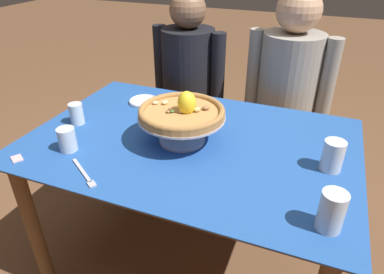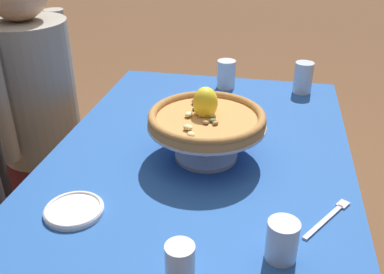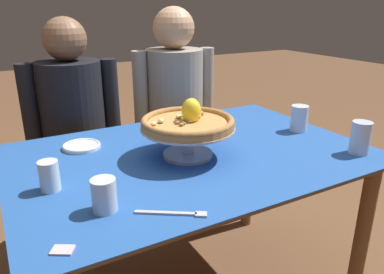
# 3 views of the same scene
# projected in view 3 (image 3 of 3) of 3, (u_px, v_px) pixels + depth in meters

# --- Properties ---
(dining_table) EXTENTS (1.33, 0.91, 0.71)m
(dining_table) POSITION_uv_depth(u_px,v_px,m) (192.00, 175.00, 1.44)
(dining_table) COLOR brown
(dining_table) RESTS_ON ground
(pizza_stand) EXTENTS (0.35, 0.35, 0.11)m
(pizza_stand) POSITION_uv_depth(u_px,v_px,m) (188.00, 137.00, 1.35)
(pizza_stand) COLOR #B7B7C1
(pizza_stand) RESTS_ON dining_table
(pizza) EXTENTS (0.34, 0.34, 0.10)m
(pizza) POSITION_uv_depth(u_px,v_px,m) (188.00, 121.00, 1.34)
(pizza) COLOR #BC8447
(pizza) RESTS_ON pizza_stand
(water_glass_front_left) EXTENTS (0.07, 0.07, 0.09)m
(water_glass_front_left) POSITION_uv_depth(u_px,v_px,m) (104.00, 197.00, 1.00)
(water_glass_front_left) COLOR silver
(water_glass_front_left) RESTS_ON dining_table
(water_glass_side_left) EXTENTS (0.06, 0.06, 0.09)m
(water_glass_side_left) POSITION_uv_depth(u_px,v_px,m) (50.00, 178.00, 1.11)
(water_glass_side_left) COLOR silver
(water_glass_side_left) RESTS_ON dining_table
(water_glass_front_right) EXTENTS (0.07, 0.07, 0.12)m
(water_glass_front_right) POSITION_uv_depth(u_px,v_px,m) (360.00, 140.00, 1.39)
(water_glass_front_right) COLOR silver
(water_glass_front_right) RESTS_ON dining_table
(water_glass_side_right) EXTENTS (0.08, 0.08, 0.11)m
(water_glass_side_right) POSITION_uv_depth(u_px,v_px,m) (299.00, 120.00, 1.64)
(water_glass_side_right) COLOR white
(water_glass_side_right) RESTS_ON dining_table
(side_plate) EXTENTS (0.15, 0.15, 0.02)m
(side_plate) POSITION_uv_depth(u_px,v_px,m) (82.00, 146.00, 1.45)
(side_plate) COLOR white
(side_plate) RESTS_ON dining_table
(dinner_fork) EXTENTS (0.17, 0.12, 0.01)m
(dinner_fork) POSITION_uv_depth(u_px,v_px,m) (175.00, 213.00, 1.00)
(dinner_fork) COLOR #B7B7C1
(dinner_fork) RESTS_ON dining_table
(sugar_packet) EXTENTS (0.06, 0.06, 0.00)m
(sugar_packet) POSITION_uv_depth(u_px,v_px,m) (63.00, 250.00, 0.85)
(sugar_packet) COLOR beige
(sugar_packet) RESTS_ON dining_table
(diner_left) EXTENTS (0.46, 0.35, 1.19)m
(diner_left) POSITION_uv_depth(u_px,v_px,m) (77.00, 145.00, 1.89)
(diner_left) COLOR #1E3833
(diner_left) RESTS_ON ground
(diner_right) EXTENTS (0.48, 0.36, 1.24)m
(diner_right) POSITION_uv_depth(u_px,v_px,m) (175.00, 121.00, 2.17)
(diner_right) COLOR maroon
(diner_right) RESTS_ON ground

